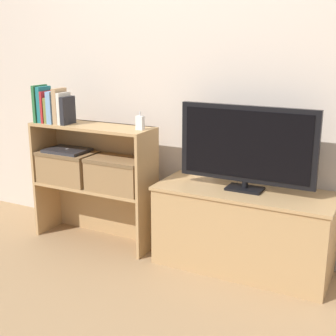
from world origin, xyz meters
TOP-DOWN VIEW (x-y plane):
  - ground_plane at (0.00, 0.00)m, footprint 16.00×16.00m
  - wall_back at (0.00, 0.46)m, footprint 10.00×0.05m
  - tv_stand at (0.50, 0.21)m, footprint 1.11×0.45m
  - tv at (0.50, 0.21)m, footprint 0.85×0.14m
  - bookshelf_lower_tier at (-0.59, 0.20)m, footprint 0.90×0.29m
  - bookshelf_upper_tier at (-0.59, 0.20)m, footprint 0.90×0.29m
  - book_forest at (-1.00, 0.10)m, footprint 0.02×0.14m
  - book_teal at (-0.96, 0.10)m, footprint 0.03×0.13m
  - book_crimson at (-0.94, 0.10)m, footprint 0.02×0.13m
  - book_olive at (-0.91, 0.10)m, footprint 0.03×0.12m
  - book_skyblue at (-0.87, 0.10)m, footprint 0.04×0.14m
  - book_tan at (-0.82, 0.10)m, footprint 0.04×0.12m
  - book_ivory at (-0.79, 0.10)m, footprint 0.03×0.13m
  - book_charcoal at (-0.76, 0.10)m, footprint 0.03×0.13m
  - baby_monitor at (-0.20, 0.14)m, footprint 0.05×0.03m
  - storage_basket_left at (-0.81, 0.13)m, footprint 0.41×0.26m
  - storage_basket_right at (-0.38, 0.13)m, footprint 0.41×0.26m
  - laptop at (-0.81, 0.13)m, footprint 0.30×0.23m

SIDE VIEW (x-z plane):
  - ground_plane at x=0.00m, z-range 0.00..0.00m
  - tv_stand at x=0.50m, z-range 0.00..0.52m
  - bookshelf_lower_tier at x=-0.59m, z-range 0.06..0.47m
  - storage_basket_left at x=-0.81m, z-range 0.43..0.65m
  - storage_basket_right at x=-0.38m, z-range 0.43..0.65m
  - laptop at x=-0.81m, z-range 0.64..0.66m
  - bookshelf_upper_tier at x=-0.59m, z-range 0.48..0.91m
  - tv at x=0.50m, z-range 0.54..1.06m
  - baby_monitor at x=-0.20m, z-range 0.84..0.96m
  - book_olive at x=-0.91m, z-range 0.85..1.03m
  - book_charcoal at x=-0.76m, z-range 0.85..1.04m
  - book_ivory at x=-0.79m, z-range 0.85..1.07m
  - book_crimson at x=-0.94m, z-range 0.85..1.07m
  - book_skyblue at x=-0.87m, z-range 0.85..1.07m
  - book_tan at x=-0.82m, z-range 0.85..1.10m
  - book_teal at x=-0.96m, z-range 0.85..1.10m
  - book_forest at x=-1.00m, z-range 0.85..1.11m
  - wall_back at x=0.00m, z-range 0.00..2.40m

